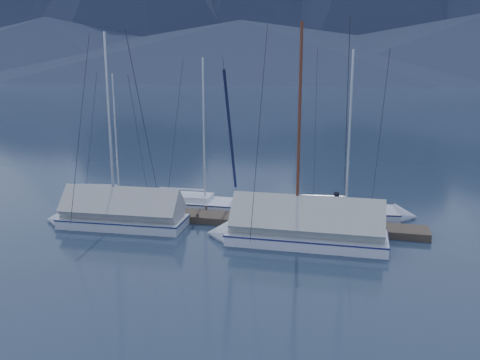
{
  "coord_description": "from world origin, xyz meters",
  "views": [
    {
      "loc": [
        6.01,
        -21.61,
        7.75
      ],
      "look_at": [
        0.0,
        2.0,
        2.2
      ],
      "focal_mm": 38.0,
      "sensor_mm": 36.0,
      "label": 1
    }
  ],
  "objects_px": {
    "sailboat_open_mid": "(213,206)",
    "sailboat_covered_far": "(112,216)",
    "sailboat_open_right": "(355,214)",
    "person": "(337,207)",
    "sailboat_covered_near": "(293,231)",
    "sailboat_open_left": "(126,198)"
  },
  "relations": [
    {
      "from": "sailboat_covered_near",
      "to": "person",
      "type": "bearing_deg",
      "value": 52.96
    },
    {
      "from": "sailboat_open_left",
      "to": "person",
      "type": "bearing_deg",
      "value": -10.65
    },
    {
      "from": "person",
      "to": "sailboat_open_mid",
      "type": "bearing_deg",
      "value": 77.63
    },
    {
      "from": "sailboat_open_mid",
      "to": "sailboat_covered_near",
      "type": "bearing_deg",
      "value": -40.61
    },
    {
      "from": "sailboat_open_right",
      "to": "sailboat_covered_near",
      "type": "height_order",
      "value": "sailboat_covered_near"
    },
    {
      "from": "sailboat_covered_near",
      "to": "sailboat_open_right",
      "type": "bearing_deg",
      "value": 60.77
    },
    {
      "from": "sailboat_open_mid",
      "to": "sailboat_open_right",
      "type": "distance_m",
      "value": 7.64
    },
    {
      "from": "sailboat_covered_near",
      "to": "person",
      "type": "distance_m",
      "value": 2.99
    },
    {
      "from": "sailboat_open_right",
      "to": "sailboat_covered_near",
      "type": "xyz_separation_m",
      "value": [
        -2.6,
        -4.64,
        0.36
      ]
    },
    {
      "from": "sailboat_open_left",
      "to": "sailboat_open_mid",
      "type": "bearing_deg",
      "value": -3.36
    },
    {
      "from": "sailboat_open_right",
      "to": "person",
      "type": "relative_size",
      "value": 6.14
    },
    {
      "from": "sailboat_open_left",
      "to": "sailboat_open_mid",
      "type": "relative_size",
      "value": 0.9
    },
    {
      "from": "sailboat_covered_far",
      "to": "person",
      "type": "distance_m",
      "value": 10.95
    },
    {
      "from": "sailboat_open_mid",
      "to": "person",
      "type": "bearing_deg",
      "value": -16.22
    },
    {
      "from": "sailboat_open_right",
      "to": "person",
      "type": "distance_m",
      "value": 2.62
    },
    {
      "from": "sailboat_open_mid",
      "to": "sailboat_covered_near",
      "type": "xyz_separation_m",
      "value": [
        5.04,
        -4.32,
        0.37
      ]
    },
    {
      "from": "sailboat_open_left",
      "to": "sailboat_open_right",
      "type": "height_order",
      "value": "sailboat_open_right"
    },
    {
      "from": "sailboat_covered_near",
      "to": "sailboat_covered_far",
      "type": "xyz_separation_m",
      "value": [
        -8.94,
        0.15,
        -0.03
      ]
    },
    {
      "from": "sailboat_open_mid",
      "to": "sailboat_open_right",
      "type": "height_order",
      "value": "sailboat_open_right"
    },
    {
      "from": "sailboat_open_left",
      "to": "sailboat_open_right",
      "type": "xyz_separation_m",
      "value": [
        13.05,
        0.01,
        0.02
      ]
    },
    {
      "from": "sailboat_open_right",
      "to": "sailboat_open_left",
      "type": "bearing_deg",
      "value": -179.97
    },
    {
      "from": "sailboat_open_mid",
      "to": "sailboat_covered_far",
      "type": "xyz_separation_m",
      "value": [
        -3.9,
        -4.17,
        0.34
      ]
    }
  ]
}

